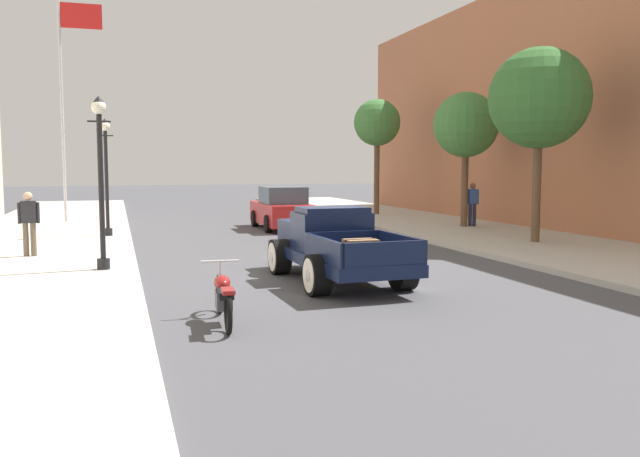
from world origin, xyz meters
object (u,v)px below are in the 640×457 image
at_px(street_tree_nearest, 539,99).
at_px(street_tree_second, 466,126).
at_px(motorcycle_parked, 223,296).
at_px(pedestrian_sidewalk_right, 473,202).
at_px(pedestrian_sidewalk_left, 29,220).
at_px(flagpole, 67,84).
at_px(street_tree_third, 377,124).
at_px(street_lamp_near, 101,169).
at_px(car_background_red, 282,209).
at_px(street_lamp_far, 106,168).
at_px(hotrod_truck_navy, 333,245).

xyz_separation_m(street_tree_nearest, street_tree_second, (0.48, 5.22, -0.50)).
bearing_deg(motorcycle_parked, street_tree_second, 47.96).
bearing_deg(pedestrian_sidewalk_right, street_tree_second, -178.54).
distance_m(pedestrian_sidewalk_left, street_tree_nearest, 14.78).
bearing_deg(flagpole, motorcycle_parked, -80.00).
height_order(street_tree_nearest, street_tree_third, street_tree_nearest).
height_order(motorcycle_parked, street_lamp_near, street_lamp_near).
height_order(car_background_red, flagpole, flagpole).
bearing_deg(street_lamp_far, pedestrian_sidewalk_left, -111.92).
height_order(pedestrian_sidewalk_left, pedestrian_sidewalk_right, same).
xyz_separation_m(street_lamp_far, flagpole, (-1.49, 6.22, 3.39)).
relative_size(motorcycle_parked, street_lamp_near, 0.55).
xyz_separation_m(pedestrian_sidewalk_left, street_tree_second, (14.83, 4.19, 2.87)).
bearing_deg(pedestrian_sidewalk_left, street_lamp_near, -56.94).
xyz_separation_m(pedestrian_sidewalk_right, street_tree_third, (-1.14, 7.00, 3.34)).
xyz_separation_m(pedestrian_sidewalk_left, street_lamp_far, (1.86, 4.63, 1.30)).
distance_m(pedestrian_sidewalk_left, pedestrian_sidewalk_right, 15.76).
bearing_deg(car_background_red, street_tree_nearest, -51.88).
xyz_separation_m(street_lamp_near, street_tree_second, (12.99, 7.02, 1.58)).
bearing_deg(street_tree_nearest, street_lamp_far, 155.58).
relative_size(pedestrian_sidewalk_right, street_lamp_far, 0.43).
bearing_deg(pedestrian_sidewalk_right, street_tree_nearest, -99.15).
bearing_deg(street_tree_third, motorcycle_parked, -118.13).
xyz_separation_m(car_background_red, flagpole, (-7.93, 4.19, 5.00)).
bearing_deg(street_lamp_far, street_tree_third, 28.29).
height_order(pedestrian_sidewalk_left, street_lamp_near, street_lamp_near).
relative_size(street_lamp_near, street_tree_third, 0.71).
xyz_separation_m(flagpole, street_tree_third, (13.68, 0.34, -1.34)).
distance_m(pedestrian_sidewalk_right, flagpole, 16.91).
height_order(hotrod_truck_navy, flagpole, flagpole).
bearing_deg(street_tree_second, motorcycle_parked, -132.04).
bearing_deg(flagpole, car_background_red, -27.84).
xyz_separation_m(car_background_red, street_tree_third, (5.75, 4.53, 3.66)).
distance_m(pedestrian_sidewalk_left, street_tree_second, 15.68).
distance_m(hotrod_truck_navy, street_tree_third, 18.03).
relative_size(street_tree_second, street_tree_third, 0.93).
xyz_separation_m(pedestrian_sidewalk_right, street_tree_nearest, (-0.84, -5.23, 3.37)).
height_order(motorcycle_parked, street_tree_third, street_tree_third).
bearing_deg(pedestrian_sidewalk_left, hotrod_truck_navy, -36.01).
bearing_deg(street_tree_third, street_tree_nearest, -88.62).
xyz_separation_m(pedestrian_sidewalk_right, street_lamp_near, (-13.35, -7.02, 1.30)).
distance_m(hotrod_truck_navy, street_tree_second, 12.60).
relative_size(pedestrian_sidewalk_right, street_lamp_near, 0.43).
distance_m(pedestrian_sidewalk_right, street_tree_third, 7.84).
bearing_deg(street_tree_nearest, street_tree_second, 84.70).
height_order(pedestrian_sidewalk_left, flagpole, flagpole).
xyz_separation_m(hotrod_truck_navy, pedestrian_sidewalk_right, (8.57, 9.01, 0.33)).
bearing_deg(hotrod_truck_navy, street_lamp_far, 116.73).
xyz_separation_m(pedestrian_sidewalk_left, pedestrian_sidewalk_right, (15.19, 4.20, 0.00)).
bearing_deg(pedestrian_sidewalk_left, motorcycle_parked, -65.43).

